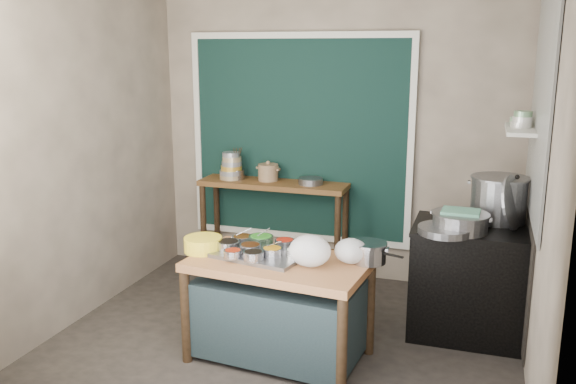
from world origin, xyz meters
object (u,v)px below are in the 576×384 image
(prep_table, at_px, (279,309))
(ceramic_crock, at_px, (268,173))
(utensil_cup, at_px, (237,174))
(yellow_basin, at_px, (203,244))
(stove_block, at_px, (471,282))
(stock_pot, at_px, (499,199))
(condiment_tray, at_px, (261,254))
(saucepan, at_px, (369,252))
(back_counter, at_px, (274,229))
(steamer, at_px, (460,222))

(prep_table, height_order, ceramic_crock, ceramic_crock)
(utensil_cup, bearing_deg, yellow_basin, -76.13)
(stove_block, bearing_deg, stock_pot, 53.41)
(yellow_basin, height_order, ceramic_crock, ceramic_crock)
(prep_table, distance_m, utensil_cup, 1.97)
(yellow_basin, height_order, utensil_cup, utensil_cup)
(condiment_tray, relative_size, saucepan, 2.39)
(yellow_basin, bearing_deg, stock_pot, 27.17)
(prep_table, relative_size, back_counter, 0.86)
(back_counter, bearing_deg, prep_table, -69.21)
(ceramic_crock, bearing_deg, utensil_cup, -174.41)
(utensil_cup, bearing_deg, condiment_tray, -61.59)
(ceramic_crock, xyz_separation_m, steamer, (1.86, -0.93, -0.07))
(back_counter, distance_m, yellow_basin, 1.60)
(prep_table, relative_size, stock_pot, 2.74)
(stove_block, xyz_separation_m, yellow_basin, (-1.89, -0.84, 0.38))
(prep_table, relative_size, ceramic_crock, 5.97)
(stove_block, distance_m, condiment_tray, 1.69)
(stock_pot, bearing_deg, steamer, -124.96)
(prep_table, distance_m, saucepan, 0.77)
(yellow_basin, distance_m, saucepan, 1.21)
(saucepan, bearing_deg, back_counter, 147.90)
(yellow_basin, xyz_separation_m, saucepan, (1.20, 0.15, 0.02))
(back_counter, distance_m, steamer, 2.06)
(back_counter, bearing_deg, steamer, -26.62)
(yellow_basin, bearing_deg, prep_table, -1.06)
(prep_table, height_order, yellow_basin, yellow_basin)
(saucepan, relative_size, steamer, 0.61)
(saucepan, bearing_deg, condiment_tray, -154.58)
(steamer, bearing_deg, saucepan, -138.10)
(back_counter, relative_size, saucepan, 5.52)
(stove_block, bearing_deg, steamer, -122.79)
(prep_table, bearing_deg, yellow_basin, -175.67)
(saucepan, xyz_separation_m, steamer, (0.58, 0.52, 0.13))
(stove_block, relative_size, condiment_tray, 1.43)
(prep_table, bearing_deg, utensil_cup, 127.17)
(stove_block, bearing_deg, ceramic_crock, 158.72)
(back_counter, height_order, condiment_tray, back_counter)
(back_counter, bearing_deg, stock_pot, -14.07)
(stove_block, distance_m, ceramic_crock, 2.19)
(back_counter, distance_m, stove_block, 2.04)
(prep_table, height_order, steamer, steamer)
(condiment_tray, bearing_deg, utensil_cup, 118.41)
(back_counter, height_order, utensil_cup, utensil_cup)
(prep_table, bearing_deg, condiment_tray, 166.28)
(yellow_basin, relative_size, saucepan, 1.07)
(stove_block, xyz_separation_m, utensil_cup, (-2.28, 0.73, 0.57))
(ceramic_crock, relative_size, steamer, 0.48)
(back_counter, xyz_separation_m, condiment_tray, (0.45, -1.53, 0.29))
(prep_table, distance_m, steamer, 1.49)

